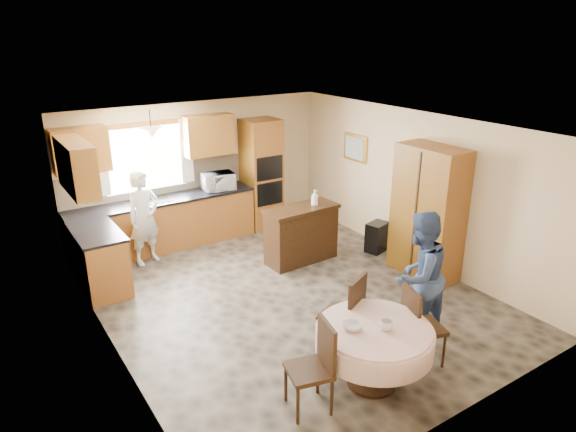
# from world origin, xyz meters

# --- Properties ---
(floor) EXTENTS (5.00, 6.00, 0.01)m
(floor) POSITION_xyz_m (0.00, 0.00, 0.00)
(floor) COLOR brown
(floor) RESTS_ON ground
(ceiling) EXTENTS (5.00, 6.00, 0.01)m
(ceiling) POSITION_xyz_m (0.00, 0.00, 2.50)
(ceiling) COLOR white
(ceiling) RESTS_ON wall_back
(wall_back) EXTENTS (5.00, 0.02, 2.50)m
(wall_back) POSITION_xyz_m (0.00, 3.00, 1.25)
(wall_back) COLOR beige
(wall_back) RESTS_ON floor
(wall_front) EXTENTS (5.00, 0.02, 2.50)m
(wall_front) POSITION_xyz_m (0.00, -3.00, 1.25)
(wall_front) COLOR beige
(wall_front) RESTS_ON floor
(wall_left) EXTENTS (0.02, 6.00, 2.50)m
(wall_left) POSITION_xyz_m (-2.50, 0.00, 1.25)
(wall_left) COLOR beige
(wall_left) RESTS_ON floor
(wall_right) EXTENTS (0.02, 6.00, 2.50)m
(wall_right) POSITION_xyz_m (2.50, 0.00, 1.25)
(wall_right) COLOR beige
(wall_right) RESTS_ON floor
(window) EXTENTS (1.40, 0.03, 1.10)m
(window) POSITION_xyz_m (-1.00, 2.98, 1.60)
(window) COLOR white
(window) RESTS_ON wall_back
(curtain_left) EXTENTS (0.22, 0.02, 1.15)m
(curtain_left) POSITION_xyz_m (-1.75, 2.93, 1.65)
(curtain_left) COLOR white
(curtain_left) RESTS_ON wall_back
(curtain_right) EXTENTS (0.22, 0.02, 1.15)m
(curtain_right) POSITION_xyz_m (-0.25, 2.93, 1.65)
(curtain_right) COLOR white
(curtain_right) RESTS_ON wall_back
(base_cab_back) EXTENTS (3.30, 0.60, 0.88)m
(base_cab_back) POSITION_xyz_m (-0.85, 2.70, 0.44)
(base_cab_back) COLOR #AA5D2D
(base_cab_back) RESTS_ON floor
(counter_back) EXTENTS (3.30, 0.64, 0.04)m
(counter_back) POSITION_xyz_m (-0.85, 2.70, 0.90)
(counter_back) COLOR black
(counter_back) RESTS_ON base_cab_back
(base_cab_left) EXTENTS (0.60, 1.20, 0.88)m
(base_cab_left) POSITION_xyz_m (-2.20, 1.80, 0.44)
(base_cab_left) COLOR #AA5D2D
(base_cab_left) RESTS_ON floor
(counter_left) EXTENTS (0.64, 1.20, 0.04)m
(counter_left) POSITION_xyz_m (-2.20, 1.80, 0.90)
(counter_left) COLOR black
(counter_left) RESTS_ON base_cab_left
(backsplash) EXTENTS (3.30, 0.02, 0.55)m
(backsplash) POSITION_xyz_m (-0.85, 2.99, 1.18)
(backsplash) COLOR tan
(backsplash) RESTS_ON wall_back
(wall_cab_left) EXTENTS (0.85, 0.33, 0.72)m
(wall_cab_left) POSITION_xyz_m (-2.05, 2.83, 1.91)
(wall_cab_left) COLOR #BD832F
(wall_cab_left) RESTS_ON wall_back
(wall_cab_right) EXTENTS (0.90, 0.33, 0.72)m
(wall_cab_right) POSITION_xyz_m (0.15, 2.83, 1.91)
(wall_cab_right) COLOR #BD832F
(wall_cab_right) RESTS_ON wall_back
(wall_cab_side) EXTENTS (0.33, 1.20, 0.72)m
(wall_cab_side) POSITION_xyz_m (-2.33, 1.80, 1.91)
(wall_cab_side) COLOR #BD832F
(wall_cab_side) RESTS_ON wall_left
(oven_tower) EXTENTS (0.66, 0.62, 2.12)m
(oven_tower) POSITION_xyz_m (1.15, 2.69, 1.06)
(oven_tower) COLOR #AA5D2D
(oven_tower) RESTS_ON floor
(oven_upper) EXTENTS (0.56, 0.01, 0.45)m
(oven_upper) POSITION_xyz_m (1.15, 2.38, 1.25)
(oven_upper) COLOR black
(oven_upper) RESTS_ON oven_tower
(oven_lower) EXTENTS (0.56, 0.01, 0.45)m
(oven_lower) POSITION_xyz_m (1.15, 2.38, 0.75)
(oven_lower) COLOR black
(oven_lower) RESTS_ON oven_tower
(pendant) EXTENTS (0.36, 0.36, 0.18)m
(pendant) POSITION_xyz_m (-1.00, 2.50, 2.12)
(pendant) COLOR beige
(pendant) RESTS_ON ceiling
(sideboard) EXTENTS (1.27, 0.56, 0.90)m
(sideboard) POSITION_xyz_m (0.86, 0.92, 0.45)
(sideboard) COLOR #3B2510
(sideboard) RESTS_ON floor
(space_heater) EXTENTS (0.44, 0.36, 0.53)m
(space_heater) POSITION_xyz_m (2.20, 0.51, 0.26)
(space_heater) COLOR black
(space_heater) RESTS_ON floor
(cupboard) EXTENTS (0.54, 1.09, 2.08)m
(cupboard) POSITION_xyz_m (2.22, -0.55, 1.04)
(cupboard) COLOR #AA5D2D
(cupboard) RESTS_ON floor
(dining_table) EXTENTS (1.27, 1.27, 0.72)m
(dining_table) POSITION_xyz_m (-0.30, -2.14, 0.56)
(dining_table) COLOR #3B2510
(dining_table) RESTS_ON floor
(chair_left) EXTENTS (0.51, 0.51, 0.98)m
(chair_left) POSITION_xyz_m (-1.04, -2.10, 0.54)
(chair_left) COLOR #3B2510
(chair_left) RESTS_ON floor
(chair_back) EXTENTS (0.59, 0.59, 1.03)m
(chair_back) POSITION_xyz_m (-0.16, -1.53, 0.57)
(chair_back) COLOR #3B2510
(chair_back) RESTS_ON floor
(chair_right) EXTENTS (0.53, 0.53, 0.97)m
(chair_right) POSITION_xyz_m (0.39, -2.13, 0.54)
(chair_right) COLOR #3B2510
(chair_right) RESTS_ON floor
(framed_picture) EXTENTS (0.06, 0.60, 0.50)m
(framed_picture) POSITION_xyz_m (2.47, 1.50, 1.64)
(framed_picture) COLOR gold
(framed_picture) RESTS_ON wall_right
(microwave) EXTENTS (0.62, 0.46, 0.31)m
(microwave) POSITION_xyz_m (0.21, 2.65, 1.08)
(microwave) COLOR silver
(microwave) RESTS_ON counter_back
(person_sink) EXTENTS (0.66, 0.53, 1.58)m
(person_sink) POSITION_xyz_m (-1.32, 2.30, 0.79)
(person_sink) COLOR silver
(person_sink) RESTS_ON floor
(person_dining) EXTENTS (0.88, 0.73, 1.68)m
(person_dining) POSITION_xyz_m (0.80, -1.72, 0.84)
(person_dining) COLOR #354873
(person_dining) RESTS_ON floor
(bowl_sideboard) EXTENTS (0.27, 0.27, 0.06)m
(bowl_sideboard) POSITION_xyz_m (0.56, 0.92, 0.93)
(bowl_sideboard) COLOR #B2B2B2
(bowl_sideboard) RESTS_ON sideboard
(bottle_sideboard) EXTENTS (0.16, 0.16, 0.31)m
(bottle_sideboard) POSITION_xyz_m (1.13, 0.92, 1.05)
(bottle_sideboard) COLOR silver
(bottle_sideboard) RESTS_ON sideboard
(cup_table) EXTENTS (0.16, 0.16, 0.11)m
(cup_table) POSITION_xyz_m (-0.24, -2.25, 0.78)
(cup_table) COLOR #B2B2B2
(cup_table) RESTS_ON dining_table
(bowl_table) EXTENTS (0.27, 0.27, 0.06)m
(bowl_table) POSITION_xyz_m (-0.54, -2.04, 0.75)
(bowl_table) COLOR #B2B2B2
(bowl_table) RESTS_ON dining_table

